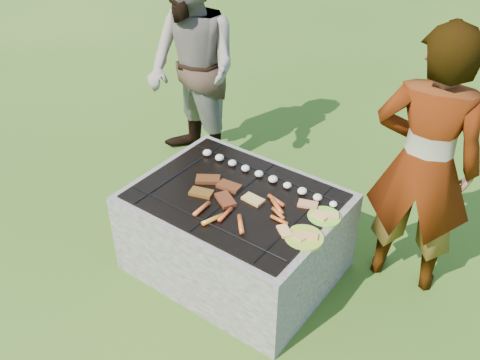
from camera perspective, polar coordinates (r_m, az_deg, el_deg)
The scene contains 10 objects.
lawn at distance 3.78m, azimuth -0.45°, elevation -9.10°, with size 60.00×60.00×0.00m, color #234C13.
fire_pit at distance 3.59m, azimuth -0.47°, elevation -5.85°, with size 1.30×1.00×0.62m.
mushrooms at distance 3.55m, azimuth 2.22°, elevation 0.61°, with size 1.06×0.06×0.04m.
pork_slabs at distance 3.43m, azimuth -2.56°, elevation -0.98°, with size 0.41×0.28×0.02m.
sausages at distance 3.22m, azimuth 0.55°, elevation -3.58°, with size 0.52×0.49×0.03m.
bread_on_grate at distance 3.28m, azimuth 4.04°, elevation -2.99°, with size 0.45×0.41×0.02m.
plate_far at distance 3.26m, azimuth 8.99°, elevation -3.86°, with size 0.25×0.25×0.03m.
plate_near at distance 3.09m, azimuth 6.85°, elevation -6.12°, with size 0.30×0.30×0.03m.
cook at distance 3.36m, azimuth 19.03°, elevation 1.44°, with size 0.64×0.42×1.77m, color #A39687.
bystander at distance 4.43m, azimuth -5.09°, elevation 11.59°, with size 0.87×0.67×1.78m, color gray.
Camera 1 is at (1.64, -2.18, 2.62)m, focal length 40.00 mm.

